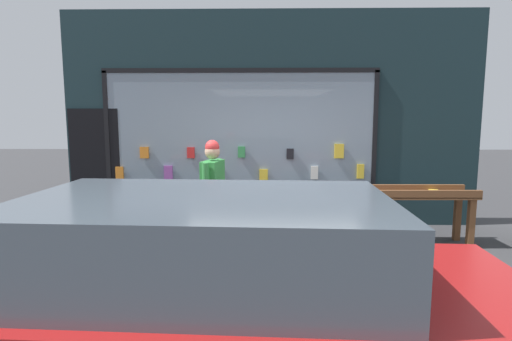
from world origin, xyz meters
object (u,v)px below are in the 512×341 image
object	(u,v)px
display_table_left	(168,197)
display_table_right	(380,198)
small_dog	(234,238)
person_browsing	(213,188)
parked_car	(207,291)

from	to	relation	value
display_table_left	display_table_right	xyz separation A→B (m)	(3.24, 0.00, -0.01)
small_dog	display_table_right	bearing A→B (deg)	-64.98
display_table_left	small_dog	world-z (taller)	display_table_left
display_table_right	person_browsing	size ratio (longest dim) A/B	1.74
person_browsing	small_dog	xyz separation A→B (m)	(0.31, -0.15, -0.68)
display_table_left	parked_car	world-z (taller)	parked_car
person_browsing	parked_car	bearing A→B (deg)	-161.26
person_browsing	parked_car	size ratio (longest dim) A/B	0.37
person_browsing	small_dog	size ratio (longest dim) A/B	2.88
display_table_right	small_dog	distance (m)	2.31
small_dog	parked_car	bearing A→B (deg)	-170.33
person_browsing	display_table_left	bearing A→B (deg)	70.85
display_table_left	display_table_right	distance (m)	3.24
parked_car	display_table_right	bearing A→B (deg)	59.87
display_table_left	person_browsing	distance (m)	0.92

